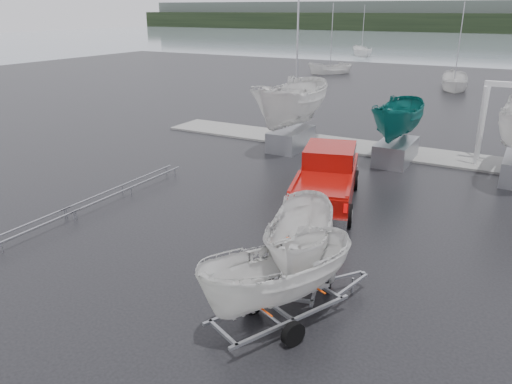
# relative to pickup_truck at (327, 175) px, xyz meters

# --- Properties ---
(ground_plane) EXTENTS (120.00, 120.00, 0.00)m
(ground_plane) POSITION_rel_pickup_truck_xyz_m (1.36, -4.35, -1.10)
(ground_plane) COLOR black
(ground_plane) RESTS_ON ground
(dock) EXTENTS (30.00, 3.00, 0.12)m
(dock) POSITION_rel_pickup_truck_xyz_m (1.36, 8.65, -1.05)
(dock) COLOR gray
(dock) RESTS_ON ground
(pickup_truck) EXTENTS (3.73, 6.66, 2.10)m
(pickup_truck) POSITION_rel_pickup_truck_xyz_m (0.00, 0.00, 0.00)
(pickup_truck) COLOR maroon
(pickup_truck) RESTS_ON ground
(trailer_hitched) EXTENTS (2.11, 3.78, 5.03)m
(trailer_hitched) POSITION_rel_pickup_truck_xyz_m (1.76, -6.44, 1.63)
(trailer_hitched) COLOR #93969B
(trailer_hitched) RESTS_ON ground
(trailer_parked) EXTENTS (2.58, 3.76, 4.93)m
(trailer_parked) POSITION_rel_pickup_truck_xyz_m (2.13, -8.56, 1.58)
(trailer_parked) COLOR #93969B
(trailer_parked) RESTS_ON ground
(keelboat_0) EXTENTS (2.70, 3.20, 10.88)m
(keelboat_0) POSITION_rel_pickup_truck_xyz_m (-4.73, 6.65, 3.21)
(keelboat_0) COLOR #93969B
(keelboat_0) RESTS_ON ground
(keelboat_1) EXTENTS (2.07, 3.20, 6.59)m
(keelboat_1) POSITION_rel_pickup_truck_xyz_m (1.03, 6.85, 2.13)
(keelboat_1) COLOR #93969B
(keelboat_1) RESTS_ON ground
(mast_rack_0) EXTENTS (0.56, 6.50, 0.06)m
(mast_rack_0) POSITION_rel_pickup_truck_xyz_m (-7.64, -3.35, -0.75)
(mast_rack_0) COLOR #93969B
(mast_rack_0) RESTS_ON ground
(moored_boat_0) EXTENTS (3.02, 3.01, 10.80)m
(moored_boat_0) POSITION_rel_pickup_truck_xyz_m (-15.28, 39.86, -1.09)
(moored_boat_0) COLOR silver
(moored_boat_0) RESTS_ON ground
(moored_boat_1) EXTENTS (2.81, 2.86, 11.18)m
(moored_boat_1) POSITION_rel_pickup_truck_xyz_m (-0.31, 34.06, -1.09)
(moored_boat_1) COLOR silver
(moored_boat_1) RESTS_ON ground
(moored_boat_4) EXTENTS (3.36, 3.37, 11.17)m
(moored_boat_4) POSITION_rel_pickup_truck_xyz_m (-19.61, 65.39, -1.09)
(moored_boat_4) COLOR silver
(moored_boat_4) RESTS_ON ground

